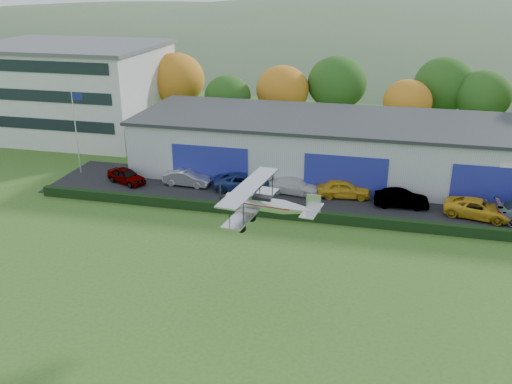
% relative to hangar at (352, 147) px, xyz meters
% --- Properties ---
extents(ground, '(300.00, 300.00, 0.00)m').
position_rel_hangar_xyz_m(ground, '(-5.00, -27.98, -2.66)').
color(ground, '#34601E').
rests_on(ground, ground).
extents(apron, '(48.00, 9.00, 0.05)m').
position_rel_hangar_xyz_m(apron, '(-2.00, -6.98, -2.63)').
color(apron, black).
rests_on(apron, ground).
extents(hedge, '(46.00, 0.60, 0.80)m').
position_rel_hangar_xyz_m(hedge, '(-2.00, -11.78, -2.26)').
color(hedge, black).
rests_on(hedge, ground).
extents(hangar, '(40.60, 12.60, 5.30)m').
position_rel_hangar_xyz_m(hangar, '(0.00, 0.00, 0.00)').
color(hangar, '#B2B7BC').
rests_on(hangar, ground).
extents(office_block, '(20.60, 15.60, 10.40)m').
position_rel_hangar_xyz_m(office_block, '(-33.00, 7.02, 2.56)').
color(office_block, silver).
rests_on(office_block, ground).
extents(flagpole, '(1.05, 0.10, 8.00)m').
position_rel_hangar_xyz_m(flagpole, '(-24.88, -5.98, 2.13)').
color(flagpole, silver).
rests_on(flagpole, ground).
extents(tree_belt, '(75.70, 13.22, 10.12)m').
position_rel_hangar_xyz_m(tree_belt, '(-4.15, 12.64, 2.95)').
color(tree_belt, '#3D2614').
rests_on(tree_belt, ground).
extents(distant_hills, '(430.00, 196.00, 56.00)m').
position_rel_hangar_xyz_m(distant_hills, '(-9.38, 112.02, -15.70)').
color(distant_hills, '#4C6642').
rests_on(distant_hills, ground).
extents(car_0, '(4.30, 3.10, 1.36)m').
position_rel_hangar_xyz_m(car_0, '(-19.47, -7.52, -1.93)').
color(car_0, gray).
rests_on(car_0, apron).
extents(car_1, '(4.28, 1.63, 1.39)m').
position_rel_hangar_xyz_m(car_1, '(-13.92, -6.81, -1.91)').
color(car_1, silver).
rests_on(car_1, apron).
extents(car_2, '(5.54, 3.38, 1.44)m').
position_rel_hangar_xyz_m(car_2, '(-8.75, -6.64, -1.89)').
color(car_2, navy).
rests_on(car_2, apron).
extents(car_3, '(4.83, 2.50, 1.34)m').
position_rel_hangar_xyz_m(car_3, '(-4.21, -6.48, -1.94)').
color(car_3, silver).
rests_on(car_3, apron).
extents(car_4, '(4.66, 2.31, 1.53)m').
position_rel_hangar_xyz_m(car_4, '(-0.02, -6.35, -1.84)').
color(car_4, gold).
rests_on(car_4, apron).
extents(car_5, '(4.40, 1.73, 1.43)m').
position_rel_hangar_xyz_m(car_5, '(4.73, -7.41, -1.89)').
color(car_5, gray).
rests_on(car_5, apron).
extents(car_6, '(5.55, 3.44, 1.43)m').
position_rel_hangar_xyz_m(car_6, '(10.56, -8.11, -1.89)').
color(car_6, gold).
rests_on(car_6, apron).
extents(biplane, '(5.73, 6.57, 2.45)m').
position_rel_hangar_xyz_m(biplane, '(-2.94, -24.02, 3.67)').
color(biplane, silver).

